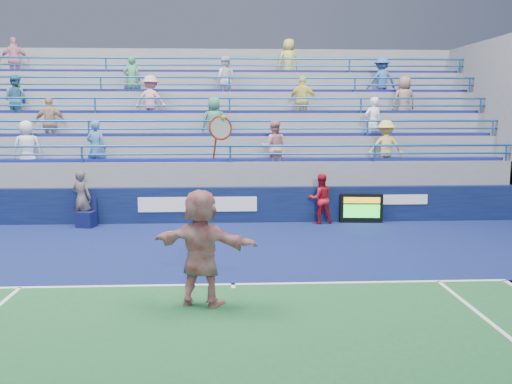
{
  "coord_description": "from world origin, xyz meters",
  "views": [
    {
      "loc": [
        -0.11,
        -10.82,
        3.35
      ],
      "look_at": [
        0.58,
        2.5,
        1.5
      ],
      "focal_mm": 40.0,
      "sensor_mm": 36.0,
      "label": 1
    }
  ],
  "objects": [
    {
      "name": "bleacher_stand",
      "position": [
        -0.0,
        10.27,
        1.55
      ],
      "size": [
        18.0,
        5.6,
        6.13
      ],
      "color": "slate",
      "rests_on": "ground"
    },
    {
      "name": "tennis_player",
      "position": [
        -0.56,
        -1.12,
        1.04
      ],
      "size": [
        2.01,
        1.22,
        3.32
      ],
      "color": "silver",
      "rests_on": "ground"
    },
    {
      "name": "sponsor_wall",
      "position": [
        0.0,
        6.5,
        0.55
      ],
      "size": [
        18.0,
        0.32,
        1.1
      ],
      "color": "#090F35",
      "rests_on": "ground"
    },
    {
      "name": "line_judge",
      "position": [
        -4.42,
        6.1,
        0.84
      ],
      "size": [
        0.71,
        0.57,
        1.69
      ],
      "primitive_type": "imported",
      "rotation": [
        0.0,
        0.0,
        2.83
      ],
      "color": "#151B3A",
      "rests_on": "ground"
    },
    {
      "name": "judge_chair",
      "position": [
        -4.26,
        5.96,
        0.27
      ],
      "size": [
        0.58,
        0.58,
        0.85
      ],
      "color": "#0D123F",
      "rests_on": "ground"
    },
    {
      "name": "serve_speed_board",
      "position": [
        4.01,
        6.21,
        0.45
      ],
      "size": [
        1.3,
        0.24,
        0.9
      ],
      "color": "black",
      "rests_on": "ground"
    },
    {
      "name": "ground",
      "position": [
        0.0,
        0.0,
        0.0
      ],
      "size": [
        120.0,
        120.0,
        0.0
      ],
      "primitive_type": "plane",
      "color": "#333538"
    },
    {
      "name": "ball_girl",
      "position": [
        2.73,
        6.18,
        0.76
      ],
      "size": [
        0.81,
        0.67,
        1.53
      ],
      "primitive_type": "imported",
      "rotation": [
        0.0,
        0.0,
        3.28
      ],
      "color": "#A2121E",
      "rests_on": "ground"
    }
  ]
}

